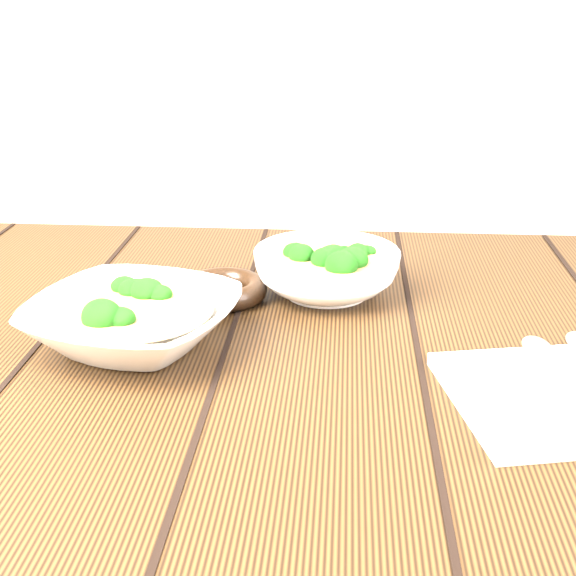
% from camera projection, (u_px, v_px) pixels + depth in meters
% --- Properties ---
extents(table, '(1.20, 0.80, 0.75)m').
position_uv_depth(table, '(250.00, 434.00, 0.91)').
color(table, '#311E0E').
rests_on(table, ground).
extents(soup_bowl_front, '(0.26, 0.26, 0.06)m').
position_uv_depth(soup_bowl_front, '(133.00, 321.00, 0.84)').
color(soup_bowl_front, silver).
rests_on(soup_bowl_front, table).
extents(soup_bowl_back, '(0.22, 0.22, 0.06)m').
position_uv_depth(soup_bowl_back, '(326.00, 270.00, 0.97)').
color(soup_bowl_back, silver).
rests_on(soup_bowl_back, table).
extents(trivet, '(0.11, 0.11, 0.03)m').
position_uv_depth(trivet, '(223.00, 289.00, 0.96)').
color(trivet, black).
rests_on(trivet, table).
extents(napkin, '(0.26, 0.23, 0.01)m').
position_uv_depth(napkin, '(576.00, 395.00, 0.73)').
color(napkin, beige).
rests_on(napkin, table).
extents(spoon_left, '(0.03, 0.19, 0.01)m').
position_uv_depth(spoon_left, '(547.00, 363.00, 0.77)').
color(spoon_left, '#AEA699').
rests_on(spoon_left, napkin).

